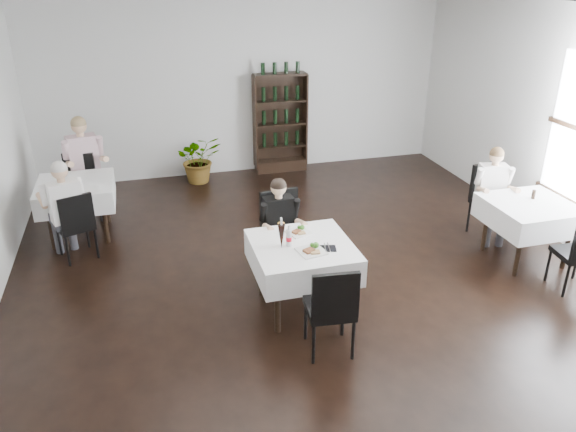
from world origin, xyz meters
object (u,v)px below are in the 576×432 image
object	(u,v)px
main_table	(302,257)
diner_main	(280,222)
wine_shelf	(280,124)
potted_tree	(199,159)

from	to	relation	value
main_table	diner_main	world-z (taller)	diner_main
wine_shelf	main_table	distance (m)	4.41
potted_tree	diner_main	bearing A→B (deg)	-81.33
wine_shelf	diner_main	distance (m)	3.74
wine_shelf	main_table	bearing A→B (deg)	-101.78
main_table	potted_tree	bearing A→B (deg)	97.92
wine_shelf	main_table	xyz separation A→B (m)	(-0.90, -4.31, -0.23)
diner_main	wine_shelf	bearing A→B (deg)	75.25
wine_shelf	potted_tree	distance (m)	1.55
wine_shelf	potted_tree	xyz separation A→B (m)	(-1.47, -0.20, -0.44)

